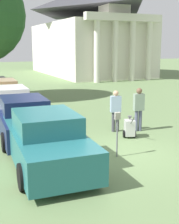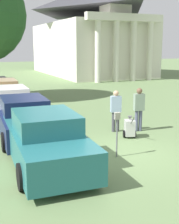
# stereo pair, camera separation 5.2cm
# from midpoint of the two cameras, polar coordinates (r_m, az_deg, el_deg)

# --- Properties ---
(ground_plane) EXTENTS (120.00, 120.00, 0.00)m
(ground_plane) POSITION_cam_midpoint_polar(r_m,az_deg,el_deg) (10.17, 5.37, -7.83)
(ground_plane) COLOR #607A4C
(parked_car_teal) EXTENTS (2.21, 5.02, 1.60)m
(parked_car_teal) POSITION_cam_midpoint_polar(r_m,az_deg,el_deg) (9.27, -8.23, -5.11)
(parked_car_teal) COLOR #23666B
(parked_car_teal) RESTS_ON ground_plane
(parked_car_navy) EXTENTS (2.11, 5.11, 1.56)m
(parked_car_navy) POSITION_cam_midpoint_polar(r_m,az_deg,el_deg) (12.18, -12.13, -1.21)
(parked_car_navy) COLOR #19234C
(parked_car_navy) RESTS_ON ground_plane
(parked_car_white) EXTENTS (2.09, 5.09, 1.57)m
(parked_car_white) POSITION_cam_midpoint_polar(r_m,az_deg,el_deg) (15.22, -14.55, 1.36)
(parked_car_white) COLOR silver
(parked_car_white) RESTS_ON ground_plane
(parked_car_tan) EXTENTS (2.20, 5.14, 1.61)m
(parked_car_tan) POSITION_cam_midpoint_polar(r_m,az_deg,el_deg) (18.11, -16.08, 2.99)
(parked_car_tan) COLOR tan
(parked_car_tan) RESTS_ON ground_plane
(parking_meter) EXTENTS (0.18, 0.09, 1.44)m
(parking_meter) POSITION_cam_midpoint_polar(r_m,az_deg,el_deg) (9.71, 4.95, -2.63)
(parking_meter) COLOR slate
(parking_meter) RESTS_ON ground_plane
(person_worker) EXTENTS (0.46, 0.31, 1.69)m
(person_worker) POSITION_cam_midpoint_polar(r_m,az_deg,el_deg) (12.63, 4.68, 0.65)
(person_worker) COLOR #3F3F47
(person_worker) RESTS_ON ground_plane
(person_supervisor) EXTENTS (0.45, 0.28, 1.78)m
(person_supervisor) POSITION_cam_midpoint_polar(r_m,az_deg,el_deg) (12.81, 8.87, 0.98)
(person_supervisor) COLOR #515670
(person_supervisor) RESTS_ON ground_plane
(equipment_cart) EXTENTS (0.54, 0.99, 1.00)m
(equipment_cart) POSITION_cam_midpoint_polar(r_m,az_deg,el_deg) (11.98, 7.21, -2.86)
(equipment_cart) COLOR #B2B2AD
(equipment_cart) RESTS_ON ground_plane
(church) EXTENTS (9.76, 17.93, 23.95)m
(church) POSITION_cam_midpoint_polar(r_m,az_deg,el_deg) (38.50, -0.15, 15.21)
(church) COLOR silver
(church) RESTS_ON ground_plane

